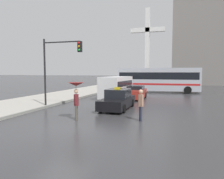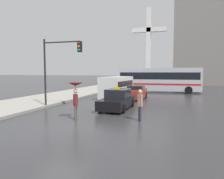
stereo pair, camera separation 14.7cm
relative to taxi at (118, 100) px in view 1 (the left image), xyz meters
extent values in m
plane|color=#38383A|center=(-1.06, -6.43, -0.69)|extent=(300.00, 300.00, 0.00)
cube|color=black|center=(0.00, -0.06, -0.17)|extent=(1.80, 4.74, 0.70)
cube|color=black|center=(0.00, 0.17, 0.51)|extent=(1.58, 2.14, 0.66)
cylinder|color=black|center=(0.85, -1.53, -0.39)|extent=(0.20, 0.60, 0.60)
cylinder|color=black|center=(-0.86, -1.53, -0.39)|extent=(0.20, 0.60, 0.60)
cylinder|color=black|center=(0.85, 1.41, -0.39)|extent=(0.20, 0.60, 0.60)
cylinder|color=black|center=(-0.86, 1.41, -0.39)|extent=(0.20, 0.60, 0.60)
cube|color=yellow|center=(0.00, -0.06, 0.92)|extent=(0.44, 0.16, 0.16)
cube|color=#A52D23|center=(0.15, 6.40, -0.11)|extent=(1.80, 4.19, 0.82)
cube|color=black|center=(0.15, 6.61, 0.49)|extent=(1.58, 1.88, 0.37)
cylinder|color=black|center=(1.00, 5.11, -0.39)|extent=(0.20, 0.60, 0.60)
cylinder|color=black|center=(-0.71, 5.11, -0.39)|extent=(0.20, 0.60, 0.60)
cylinder|color=black|center=(1.00, 7.70, -0.39)|extent=(0.20, 0.60, 0.60)
cylinder|color=black|center=(-0.71, 7.70, -0.39)|extent=(0.20, 0.60, 0.60)
cube|color=white|center=(-1.90, 6.40, 0.55)|extent=(2.33, 5.74, 2.15)
cube|color=black|center=(-1.90, 6.40, 0.93)|extent=(2.33, 5.29, 0.56)
cube|color=red|center=(-1.90, 6.40, 0.29)|extent=(2.34, 5.52, 0.14)
cylinder|color=black|center=(-1.05, 4.65, -0.37)|extent=(0.24, 0.64, 0.63)
cylinder|color=black|center=(-2.95, 4.77, -0.37)|extent=(0.24, 0.64, 0.63)
cylinder|color=black|center=(-0.85, 8.03, -0.37)|extent=(0.24, 0.64, 0.63)
cylinder|color=black|center=(-2.75, 8.14, -0.37)|extent=(0.24, 0.64, 0.63)
cube|color=#B2B7C1|center=(1.70, 14.90, 1.13)|extent=(11.12, 2.80, 3.10)
cube|color=black|center=(1.70, 14.90, 1.60)|extent=(10.57, 2.81, 0.94)
cube|color=red|center=(1.70, 14.90, 0.49)|extent=(10.79, 2.82, 0.24)
cylinder|color=black|center=(5.54, 16.20, -0.21)|extent=(0.97, 0.31, 0.96)
cylinder|color=black|center=(5.61, 13.81, -0.21)|extent=(0.97, 0.31, 0.96)
cylinder|color=black|center=(-1.92, 16.00, -0.21)|extent=(0.97, 0.31, 0.96)
cylinder|color=black|center=(-1.86, 13.60, -0.21)|extent=(0.97, 0.31, 0.96)
cylinder|color=#4C473D|center=(-1.25, -4.58, -0.26)|extent=(0.15, 0.15, 0.86)
cylinder|color=#4C473D|center=(-1.31, -4.37, -0.26)|extent=(0.15, 0.15, 0.86)
cylinder|color=maroon|center=(-1.28, -4.48, 0.51)|extent=(0.34, 0.34, 0.68)
sphere|color=#DBAD89|center=(-1.28, -4.48, 1.02)|extent=(0.25, 0.25, 0.25)
cylinder|color=maroon|center=(-1.24, -4.65, 0.56)|extent=(0.09, 0.09, 0.58)
cylinder|color=maroon|center=(-1.33, -4.30, 0.56)|extent=(0.09, 0.09, 0.58)
cone|color=maroon|center=(-1.28, -4.48, 1.43)|extent=(0.92, 0.92, 0.21)
cylinder|color=black|center=(-1.28, -4.48, 1.09)|extent=(0.02, 0.02, 0.68)
cube|color=white|center=(-1.39, -4.24, -0.22)|extent=(0.14, 0.20, 0.28)
cylinder|color=#2D3347|center=(2.33, -3.51, -0.26)|extent=(0.16, 0.16, 0.86)
cylinder|color=#2D3347|center=(2.43, -3.71, -0.26)|extent=(0.16, 0.16, 0.86)
cylinder|color=tan|center=(2.38, -3.61, 0.51)|extent=(0.43, 0.43, 0.68)
sphere|color=#DBAD89|center=(2.38, -3.61, 1.02)|extent=(0.25, 0.25, 0.25)
cylinder|color=tan|center=(2.29, -3.43, 0.56)|extent=(0.09, 0.09, 0.58)
cylinder|color=tan|center=(2.47, -3.79, 0.56)|extent=(0.09, 0.09, 0.58)
cylinder|color=black|center=(-5.76, -0.91, 2.02)|extent=(0.14, 0.14, 5.41)
cylinder|color=black|center=(-4.22, -0.91, 4.43)|extent=(3.07, 0.10, 0.10)
cube|color=black|center=(-2.69, -0.91, 4.03)|extent=(0.28, 0.28, 0.80)
sphere|color=red|center=(-2.69, -1.07, 4.29)|extent=(0.16, 0.16, 0.16)
sphere|color=orange|center=(-2.69, -1.07, 4.03)|extent=(0.16, 0.16, 0.16)
sphere|color=green|center=(-2.69, -1.07, 3.77)|extent=(0.16, 0.16, 0.16)
cube|color=gray|center=(8.77, 36.79, 12.11)|extent=(11.58, 8.41, 25.58)
cube|color=white|center=(-1.97, 30.43, 7.32)|extent=(0.90, 0.90, 16.01)
cube|color=white|center=(-1.97, 30.43, 10.84)|extent=(7.04, 0.90, 0.90)
camera|label=1|loc=(4.42, -15.98, 2.15)|focal=35.00mm
camera|label=2|loc=(4.56, -15.93, 2.15)|focal=35.00mm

